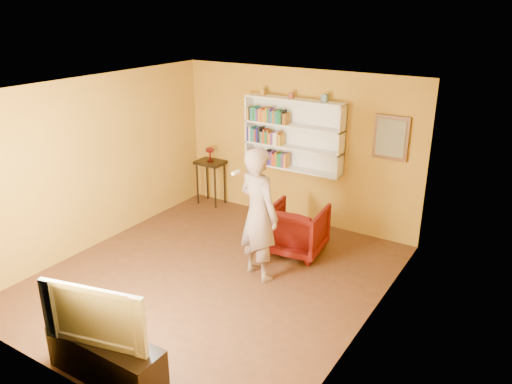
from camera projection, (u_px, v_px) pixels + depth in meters
room_shell at (211, 212)px, 6.85m from camera, size 5.30×5.80×2.88m
bookshelf at (295, 134)px, 8.55m from camera, size 1.80×0.29×1.23m
books_row_lower at (269, 158)px, 8.86m from camera, size 0.79×0.19×0.26m
books_row_middle at (265, 136)px, 8.76m from camera, size 0.67×0.18×0.27m
books_row_upper at (267, 115)px, 8.60m from camera, size 0.77×0.19×0.26m
ornament_left at (263, 92)px, 8.56m from camera, size 0.08×0.08×0.11m
ornament_centre at (291, 95)px, 8.29m from camera, size 0.07×0.07×0.10m
ornament_right at (325, 98)px, 7.99m from camera, size 0.09×0.09×0.12m
framed_painting at (391, 138)px, 7.71m from camera, size 0.55×0.05×0.70m
console_table at (211, 169)px, 9.59m from camera, size 0.53×0.40×0.87m
ruby_lustre at (210, 151)px, 9.47m from camera, size 0.17×0.16×0.27m
armchair at (297, 229)px, 7.81m from camera, size 0.92×0.94×0.78m
person at (259, 214)px, 6.91m from camera, size 0.82×0.66×1.93m
game_remote at (236, 172)px, 6.63m from camera, size 0.04×0.15×0.04m
tv_cabinet at (106, 358)px, 5.20m from camera, size 1.37×0.41×0.49m
television at (100, 311)px, 5.00m from camera, size 1.17×0.43×0.67m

